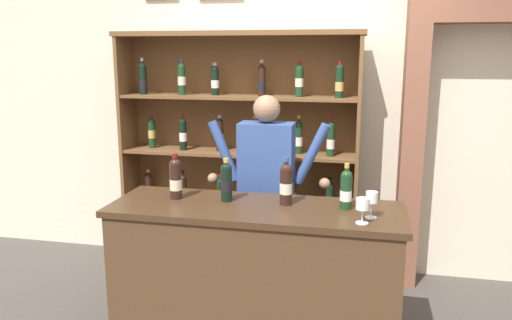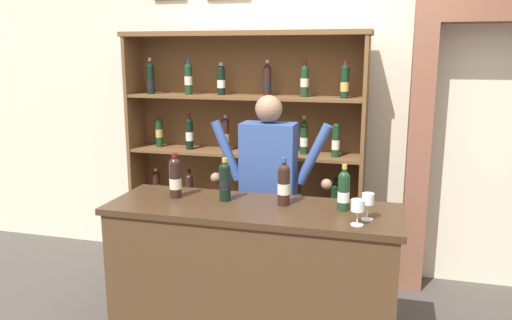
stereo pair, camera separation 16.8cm
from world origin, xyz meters
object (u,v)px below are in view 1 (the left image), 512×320
object	(u,v)px
tasting_bottle_prosecco	(176,178)
wine_glass_center	(363,205)
wine_shelf	(239,148)
tasting_bottle_riserva	(226,181)
tasting_bottle_grappa	(346,189)
tasting_counter	(255,281)
shopkeeper	(266,180)
wine_glass_left	(372,199)
tasting_bottle_chianti	(286,183)

from	to	relation	value
tasting_bottle_prosecco	wine_glass_center	xyz separation A→B (m)	(1.19, -0.24, -0.03)
wine_shelf	tasting_bottle_prosecco	distance (m)	1.17
wine_shelf	wine_glass_center	world-z (taller)	wine_shelf
tasting_bottle_riserva	tasting_bottle_grappa	distance (m)	0.75
tasting_counter	shopkeeper	xyz separation A→B (m)	(-0.05, 0.62, 0.51)
wine_shelf	tasting_bottle_riserva	size ratio (longest dim) A/B	7.51
tasting_bottle_grappa	wine_glass_left	size ratio (longest dim) A/B	1.81
wine_glass_center	wine_glass_left	distance (m)	0.12
wine_glass_center	tasting_bottle_riserva	bearing A→B (deg)	163.27
tasting_counter	wine_glass_left	distance (m)	0.93
wine_shelf	shopkeeper	world-z (taller)	wine_shelf
tasting_counter	wine_shelf	bearing A→B (deg)	108.55
shopkeeper	wine_glass_left	size ratio (longest dim) A/B	10.44
wine_glass_left	wine_glass_center	bearing A→B (deg)	-114.99
tasting_bottle_chianti	tasting_counter	bearing A→B (deg)	-155.37
wine_shelf	wine_glass_left	world-z (taller)	wine_shelf
shopkeeper	tasting_bottle_riserva	world-z (taller)	shopkeeper
wine_shelf	tasting_counter	distance (m)	1.44
tasting_bottle_chianti	wine_shelf	bearing A→B (deg)	117.25
wine_shelf	tasting_counter	bearing A→B (deg)	-71.45
tasting_bottle_prosecco	tasting_bottle_riserva	size ratio (longest dim) A/B	1.06
tasting_bottle_riserva	tasting_bottle_chianti	bearing A→B (deg)	0.97
shopkeeper	tasting_bottle_grappa	size ratio (longest dim) A/B	5.77
tasting_bottle_grappa	shopkeeper	bearing A→B (deg)	137.57
tasting_counter	wine_glass_left	bearing A→B (deg)	-6.30
wine_shelf	tasting_bottle_grappa	bearing A→B (deg)	-50.29
tasting_bottle_chianti	wine_glass_left	size ratio (longest dim) A/B	1.93
wine_shelf	tasting_bottle_riserva	distance (m)	1.17
wine_shelf	tasting_bottle_grappa	distance (m)	1.50
tasting_bottle_prosecco	tasting_bottle_riserva	bearing A→B (deg)	2.72
wine_shelf	tasting_bottle_prosecco	world-z (taller)	wine_shelf
tasting_counter	tasting_bottle_prosecco	world-z (taller)	tasting_bottle_prosecco
tasting_bottle_prosecco	shopkeeper	bearing A→B (deg)	48.74
wine_glass_center	wine_glass_left	world-z (taller)	wine_glass_left
tasting_counter	shopkeeper	distance (m)	0.80
tasting_counter	wine_glass_left	xyz separation A→B (m)	(0.70, -0.08, 0.61)
tasting_bottle_grappa	tasting_bottle_chianti	bearing A→B (deg)	178.34
tasting_bottle_grappa	wine_glass_center	bearing A→B (deg)	-68.15
tasting_bottle_grappa	tasting_counter	bearing A→B (deg)	-172.62
tasting_bottle_grappa	wine_glass_center	world-z (taller)	tasting_bottle_grappa
tasting_bottle_prosecco	tasting_bottle_chianti	bearing A→B (deg)	1.79
tasting_bottle_riserva	tasting_bottle_prosecco	bearing A→B (deg)	-177.28
tasting_counter	tasting_bottle_grappa	bearing A→B (deg)	7.38
tasting_counter	tasting_bottle_chianti	distance (m)	0.67
tasting_bottle_grappa	wine_glass_left	xyz separation A→B (m)	(0.15, -0.15, -0.01)
wine_shelf	wine_glass_left	size ratio (longest dim) A/B	13.43
tasting_bottle_prosecco	tasting_bottle_chianti	world-z (taller)	tasting_bottle_chianti
wine_glass_left	tasting_bottle_chianti	bearing A→B (deg)	163.02
wine_glass_center	wine_glass_left	bearing A→B (deg)	65.01
shopkeeper	tasting_bottle_prosecco	xyz separation A→B (m)	(-0.49, -0.56, 0.13)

